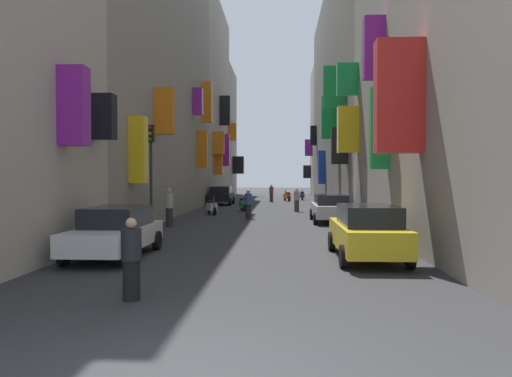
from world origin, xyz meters
TOP-DOWN VIEW (x-y plane):
  - ground_plane at (0.00, 30.00)m, footprint 140.00×140.00m
  - building_left_mid_a at (-7.99, 23.11)m, footprint 6.90×23.81m
  - building_left_mid_b at (-7.99, 42.83)m, footprint 7.14×15.63m
  - building_left_mid_c at (-7.99, 55.32)m, footprint 7.40×9.35m
  - building_right_mid_a at (7.99, 36.89)m, footprint 7.34×31.96m
  - building_right_mid_b at (7.99, 56.44)m, footprint 7.01×7.13m
  - parked_car_silver at (3.59, 19.32)m, footprint 1.91×4.39m
  - parked_car_white at (-3.71, 8.31)m, footprint 1.87×4.34m
  - parked_car_yellow at (3.47, 8.26)m, footprint 1.84×4.35m
  - parked_car_black at (-3.98, 34.70)m, footprint 2.00×3.95m
  - scooter_blue at (3.20, 43.25)m, footprint 0.54×2.00m
  - scooter_orange at (1.64, 40.78)m, footprint 0.74×1.80m
  - scooter_green at (-1.53, 27.35)m, footprint 0.67×1.89m
  - scooter_white at (-3.21, 24.08)m, footprint 0.85×1.84m
  - pedestrian_crossing at (-1.73, 3.50)m, footprint 0.42×0.42m
  - pedestrian_near_left at (0.16, 39.23)m, footprint 0.54×0.54m
  - pedestrian_near_right at (-4.13, 16.73)m, footprint 0.54×0.54m
  - pedestrian_mid_street at (-0.75, 21.15)m, footprint 0.53×0.53m
  - pedestrian_far_away at (2.10, 26.73)m, footprint 0.46×0.46m
  - traffic_light_near_corner at (-4.56, 15.20)m, footprint 0.26×0.34m

SIDE VIEW (x-z plane):
  - ground_plane at x=0.00m, z-range 0.00..0.00m
  - scooter_orange at x=1.64m, z-range -0.10..1.03m
  - scooter_green at x=-1.53m, z-range -0.10..1.03m
  - scooter_white at x=-3.21m, z-range -0.10..1.03m
  - scooter_blue at x=3.20m, z-range -0.10..1.03m
  - parked_car_silver at x=3.59m, z-range 0.04..1.46m
  - parked_car_white at x=-3.71m, z-range 0.03..1.48m
  - pedestrian_crossing at x=-1.73m, z-range -0.01..1.54m
  - pedestrian_far_away at x=2.10m, z-range -0.01..1.57m
  - parked_car_black at x=-3.98m, z-range 0.03..1.56m
  - parked_car_yellow at x=3.47m, z-range 0.03..1.56m
  - pedestrian_near_left at x=0.16m, z-range -0.01..1.62m
  - pedestrian_mid_street at x=-0.75m, z-range -0.01..1.62m
  - pedestrian_near_right at x=-4.13m, z-range 0.00..1.79m
  - traffic_light_near_corner at x=-4.56m, z-range 0.81..5.36m
  - building_left_mid_c at x=-7.99m, z-range -0.01..15.84m
  - building_right_mid_b at x=7.99m, z-range -0.01..15.90m
  - building_right_mid_a at x=7.99m, z-range -0.01..19.07m
  - building_left_mid_b at x=-7.99m, z-range -0.01..19.67m
  - building_left_mid_a at x=-7.99m, z-range -0.01..21.40m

